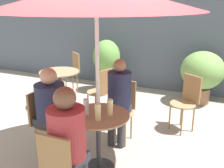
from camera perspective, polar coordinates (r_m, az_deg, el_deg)
storefront_wall at (r=5.82m, az=11.15°, el=13.01°), size 10.00×0.06×3.00m
cafe_table_near at (r=3.09m, az=-2.96°, el=-9.38°), size 0.73×0.73×0.71m
cafe_table_far at (r=4.95m, az=-11.32°, el=0.94°), size 0.73×0.73×0.71m
bistro_chair_0 at (r=3.76m, az=2.31°, el=-4.60°), size 0.39×0.39×0.87m
bistro_chair_1 at (r=3.49m, az=-14.73°, el=-7.07°), size 0.39×0.39×0.87m
bistro_chair_2 at (r=2.52m, az=-11.13°, el=-17.19°), size 0.39×0.39×0.87m
bistro_chair_3 at (r=4.43m, az=-2.31°, el=-1.03°), size 0.43×0.42×0.87m
bistro_chair_5 at (r=4.18m, az=16.07°, el=-2.92°), size 0.44×0.44×0.87m
bistro_chair_6 at (r=5.78m, az=-8.55°, el=3.29°), size 0.44×0.45×0.87m
seated_person_0 at (r=3.56m, az=1.53°, el=-2.44°), size 0.32×0.33×1.22m
seated_person_1 at (r=3.34m, az=-12.98°, el=-4.79°), size 0.38×0.37×1.19m
seated_person_2 at (r=2.51m, az=-9.57°, el=-11.64°), size 0.35×0.36×1.25m
beer_glass_0 at (r=3.00m, az=-5.62°, el=-4.98°), size 0.06×0.06×0.19m
beer_glass_1 at (r=2.86m, az=-3.11°, el=-6.12°), size 0.07×0.07×0.18m
beer_glass_2 at (r=2.98m, az=-0.43°, el=-5.07°), size 0.07×0.07×0.19m
beer_glass_3 at (r=3.11m, az=-3.21°, el=-4.27°), size 0.06×0.06×0.16m
potted_plant_0 at (r=5.74m, az=-1.22°, el=4.54°), size 0.60×0.60×1.15m
potted_plant_1 at (r=5.34m, az=19.06°, el=2.46°), size 0.83×0.83×1.03m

